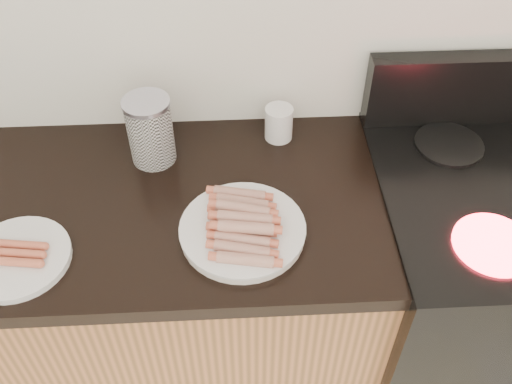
{
  "coord_description": "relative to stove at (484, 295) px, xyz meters",
  "views": [
    {
      "loc": [
        0.04,
        0.73,
        1.9
      ],
      "look_at": [
        0.09,
        1.62,
        0.99
      ],
      "focal_mm": 40.0,
      "sensor_mm": 36.0,
      "label": 1
    }
  ],
  "objects": [
    {
      "name": "stove",
      "position": [
        0.0,
        0.0,
        0.0
      ],
      "size": [
        0.76,
        0.65,
        0.91
      ],
      "color": "black",
      "rests_on": "floor"
    },
    {
      "name": "stove_panel",
      "position": [
        0.0,
        0.28,
        0.55
      ],
      "size": [
        0.76,
        0.06,
        0.2
      ],
      "primitive_type": "cube",
      "color": "black",
      "rests_on": "stove"
    },
    {
      "name": "burner_near_left",
      "position": [
        -0.17,
        -0.17,
        0.46
      ],
      "size": [
        0.18,
        0.18,
        0.01
      ],
      "primitive_type": "cylinder",
      "color": "#FF1E2D",
      "rests_on": "stove"
    },
    {
      "name": "burner_far_left",
      "position": [
        -0.17,
        0.17,
        0.46
      ],
      "size": [
        0.18,
        0.18,
        0.01
      ],
      "primitive_type": "cylinder",
      "color": "black",
      "rests_on": "stove"
    },
    {
      "name": "main_plate",
      "position": [
        -0.72,
        -0.1,
        0.45
      ],
      "size": [
        0.29,
        0.29,
        0.02
      ],
      "primitive_type": "cylinder",
      "rotation": [
        0.0,
        0.0,
        -0.03
      ],
      "color": "white",
      "rests_on": "counter_slab"
    },
    {
      "name": "side_plate",
      "position": [
        -1.22,
        -0.15,
        0.45
      ],
      "size": [
        0.27,
        0.27,
        0.02
      ],
      "primitive_type": "cylinder",
      "rotation": [
        0.0,
        0.0,
        0.17
      ],
      "color": "white",
      "rests_on": "counter_slab"
    },
    {
      "name": "hotdog_pile",
      "position": [
        -0.72,
        -0.1,
        0.48
      ],
      "size": [
        0.13,
        0.25,
        0.05
      ],
      "rotation": [
        0.0,
        0.0,
        -0.24
      ],
      "color": "brown",
      "rests_on": "main_plate"
    },
    {
      "name": "plain_sausages",
      "position": [
        -1.22,
        -0.15,
        0.47
      ],
      "size": [
        0.13,
        0.08,
        0.02
      ],
      "rotation": [
        0.0,
        0.0,
        -0.14
      ],
      "color": "#BF7534",
      "rests_on": "side_plate"
    },
    {
      "name": "canister",
      "position": [
        -0.94,
        0.18,
        0.54
      ],
      "size": [
        0.12,
        0.12,
        0.18
      ],
      "rotation": [
        0.0,
        0.0,
        -0.08
      ],
      "color": "white",
      "rests_on": "counter_slab"
    },
    {
      "name": "mug",
      "position": [
        -0.62,
        0.24,
        0.49
      ],
      "size": [
        0.09,
        0.09,
        0.09
      ],
      "primitive_type": "cylinder",
      "rotation": [
        0.0,
        0.0,
        0.25
      ],
      "color": "white",
      "rests_on": "counter_slab"
    }
  ]
}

